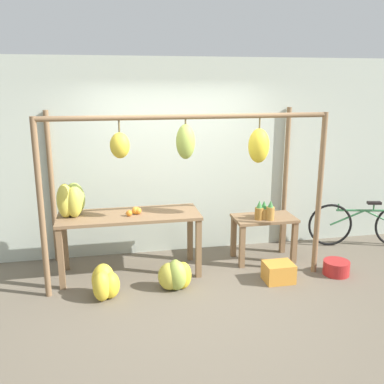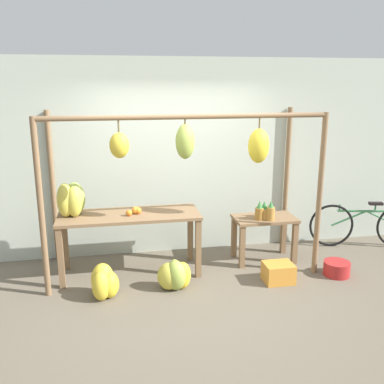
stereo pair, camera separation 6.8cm
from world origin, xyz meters
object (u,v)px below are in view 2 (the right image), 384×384
(parked_bicycle, at_px, (365,225))
(blue_bucket, at_px, (337,268))
(orange_pile, at_px, (135,211))
(fruit_crate_white, at_px, (278,273))
(banana_pile_ground_right, at_px, (174,275))
(pineapple_cluster, at_px, (265,211))
(banana_pile_on_table, at_px, (72,200))
(banana_pile_ground_left, at_px, (104,283))

(parked_bicycle, bearing_deg, blue_bucket, -137.08)
(orange_pile, height_order, fruit_crate_white, orange_pile)
(fruit_crate_white, relative_size, parked_bicycle, 0.22)
(fruit_crate_white, bearing_deg, parked_bicycle, 27.06)
(banana_pile_ground_right, relative_size, fruit_crate_white, 1.29)
(pineapple_cluster, distance_m, parked_bicycle, 1.79)
(banana_pile_on_table, distance_m, blue_bucket, 3.53)
(pineapple_cluster, distance_m, banana_pile_ground_left, 2.33)
(banana_pile_ground_right, distance_m, blue_bucket, 2.15)
(orange_pile, height_order, banana_pile_ground_left, orange_pile)
(banana_pile_on_table, relative_size, pineapple_cluster, 1.57)
(pineapple_cluster, height_order, banana_pile_ground_right, pineapple_cluster)
(banana_pile_ground_left, relative_size, blue_bucket, 1.25)
(orange_pile, height_order, banana_pile_ground_right, orange_pile)
(banana_pile_ground_right, bearing_deg, blue_bucket, -0.20)
(pineapple_cluster, xyz_separation_m, banana_pile_ground_right, (-1.33, -0.57, -0.56))
(banana_pile_ground_left, distance_m, parked_bicycle, 4.00)
(banana_pile_on_table, xyz_separation_m, banana_pile_ground_right, (1.20, -0.63, -0.84))
(banana_pile_ground_left, bearing_deg, fruit_crate_white, 0.21)
(banana_pile_on_table, bearing_deg, fruit_crate_white, -15.02)
(banana_pile_on_table, height_order, pineapple_cluster, banana_pile_on_table)
(pineapple_cluster, height_order, banana_pile_ground_left, pineapple_cluster)
(fruit_crate_white, xyz_separation_m, parked_bicycle, (1.74, 0.89, 0.23))
(pineapple_cluster, relative_size, banana_pile_ground_right, 0.59)
(pineapple_cluster, relative_size, parked_bicycle, 0.17)
(banana_pile_ground_left, xyz_separation_m, banana_pile_ground_right, (0.84, 0.05, -0.01))
(banana_pile_ground_right, bearing_deg, banana_pile_ground_left, -176.32)
(fruit_crate_white, height_order, blue_bucket, fruit_crate_white)
(banana_pile_on_table, xyz_separation_m, blue_bucket, (3.35, -0.64, -0.93))
(banana_pile_on_table, bearing_deg, orange_pile, -6.64)
(parked_bicycle, bearing_deg, banana_pile_ground_left, -167.05)
(orange_pile, relative_size, pineapple_cluster, 0.73)
(orange_pile, distance_m, banana_pile_ground_left, 0.99)
(banana_pile_on_table, relative_size, parked_bicycle, 0.26)
(blue_bucket, bearing_deg, orange_pile, 167.97)
(banana_pile_ground_right, xyz_separation_m, parked_bicycle, (3.06, 0.84, 0.17))
(orange_pile, distance_m, banana_pile_ground_right, 0.97)
(banana_pile_ground_left, height_order, fruit_crate_white, banana_pile_ground_left)
(banana_pile_on_table, relative_size, fruit_crate_white, 1.19)
(pineapple_cluster, xyz_separation_m, blue_bucket, (0.81, -0.58, -0.65))
(orange_pile, xyz_separation_m, banana_pile_ground_right, (0.42, -0.54, -0.68))
(banana_pile_ground_right, height_order, parked_bicycle, parked_bicycle)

